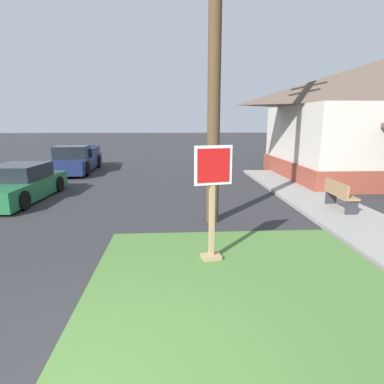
% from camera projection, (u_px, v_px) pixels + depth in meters
% --- Properties ---
extents(grass_corner_patch, '(5.24, 5.77, 0.08)m').
position_uv_depth(grass_corner_patch, '(248.00, 295.00, 5.03)').
color(grass_corner_patch, '#477033').
rests_on(grass_corner_patch, ground).
extents(sidewalk_strip, '(2.20, 16.90, 0.12)m').
position_uv_depth(sidewalk_strip, '(343.00, 214.00, 9.37)').
color(sidewalk_strip, gray).
rests_on(sidewalk_strip, ground).
extents(stop_sign, '(0.72, 0.35, 2.24)m').
position_uv_depth(stop_sign, '(212.00, 205.00, 6.05)').
color(stop_sign, '#A3845B').
rests_on(stop_sign, grass_corner_patch).
extents(manhole_cover, '(0.70, 0.70, 0.02)m').
position_uv_depth(manhole_cover, '(147.00, 245.00, 7.17)').
color(manhole_cover, black).
rests_on(manhole_cover, ground).
extents(parked_sedan_green, '(2.13, 4.49, 1.25)m').
position_uv_depth(parked_sedan_green, '(19.00, 185.00, 11.31)').
color(parked_sedan_green, '#1E6038').
rests_on(parked_sedan_green, ground).
extents(pickup_truck_navy, '(2.19, 5.38, 1.48)m').
position_uv_depth(pickup_truck_navy, '(76.00, 161.00, 17.58)').
color(pickup_truck_navy, '#19234C').
rests_on(pickup_truck_navy, ground).
extents(street_bench, '(0.42, 1.41, 0.85)m').
position_uv_depth(street_bench, '(339.00, 194.00, 9.66)').
color(street_bench, '#93704C').
rests_on(street_bench, sidewalk_strip).
extents(utility_pole, '(1.75, 0.34, 10.25)m').
position_uv_depth(utility_pole, '(215.00, 16.00, 7.77)').
color(utility_pole, '#4C3823').
rests_on(utility_pole, ground).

